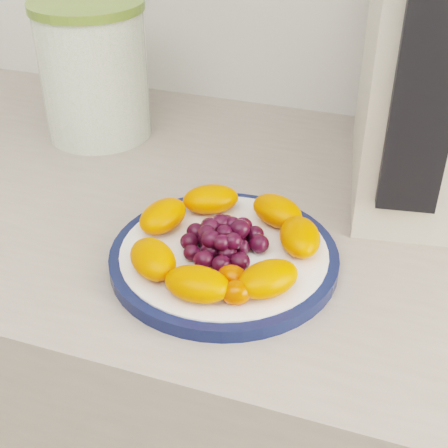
% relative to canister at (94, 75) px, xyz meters
% --- Properties ---
extents(counter, '(3.50, 0.60, 0.90)m').
position_rel_canister_xyz_m(counter, '(0.21, -0.12, -0.54)').
color(counter, gray).
rests_on(counter, floor).
extents(cabinet_face, '(3.48, 0.58, 0.84)m').
position_rel_canister_xyz_m(cabinet_face, '(0.21, -0.12, -0.57)').
color(cabinet_face, '#977555').
rests_on(cabinet_face, floor).
extents(plate_rim, '(0.24, 0.24, 0.01)m').
position_rel_canister_xyz_m(plate_rim, '(0.28, -0.24, -0.08)').
color(plate_rim, '#0E173E').
rests_on(plate_rim, counter).
extents(plate_face, '(0.22, 0.22, 0.02)m').
position_rel_canister_xyz_m(plate_face, '(0.28, -0.24, -0.08)').
color(plate_face, white).
rests_on(plate_face, counter).
extents(canister, '(0.20, 0.20, 0.18)m').
position_rel_canister_xyz_m(canister, '(0.00, 0.00, 0.00)').
color(canister, '#3B641B').
rests_on(canister, counter).
extents(canister_lid, '(0.20, 0.20, 0.01)m').
position_rel_canister_xyz_m(canister_lid, '(-0.00, 0.00, 0.10)').
color(canister_lid, olive).
rests_on(canister_lid, canister).
extents(appliance_panel, '(0.06, 0.03, 0.26)m').
position_rel_canister_xyz_m(appliance_panel, '(0.45, -0.15, 0.09)').
color(appliance_panel, black).
rests_on(appliance_panel, appliance_body).
extents(fruit_plate, '(0.21, 0.20, 0.03)m').
position_rel_canister_xyz_m(fruit_plate, '(0.28, -0.25, -0.06)').
color(fruit_plate, '#FF5200').
rests_on(fruit_plate, plate_face).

